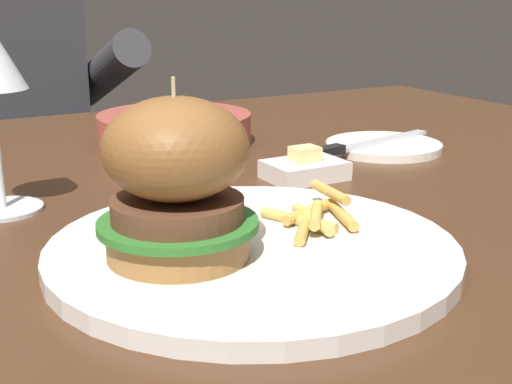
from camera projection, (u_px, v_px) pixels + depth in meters
name	position (u px, v px, depth m)	size (l,w,h in m)	color
dining_table	(185.00, 250.00, 0.79)	(1.40, 0.94, 0.74)	#472B19
main_plate	(252.00, 251.00, 0.55)	(0.32, 0.32, 0.01)	white
burger_sandwich	(177.00, 179.00, 0.50)	(0.12, 0.12, 0.13)	#9E6B38
fries_pile	(316.00, 215.00, 0.59)	(0.08, 0.09, 0.02)	#E0B251
bread_plate	(383.00, 146.00, 0.91)	(0.15, 0.15, 0.01)	white
table_knife	(358.00, 145.00, 0.88)	(0.22, 0.06, 0.01)	silver
butter_dish	(305.00, 168.00, 0.78)	(0.08, 0.06, 0.04)	white
soup_bowl	(174.00, 127.00, 0.94)	(0.20, 0.20, 0.05)	#B24C42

